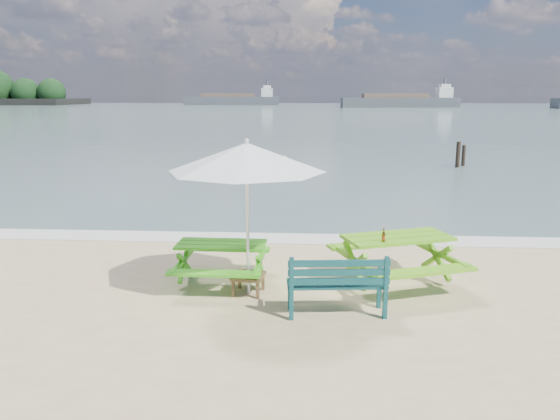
# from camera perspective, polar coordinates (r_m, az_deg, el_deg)

# --- Properties ---
(sea) EXTENTS (300.00, 300.00, 0.00)m
(sea) POSITION_cam_1_polar(r_m,az_deg,el_deg) (92.22, 3.47, 10.17)
(sea) COLOR slate
(sea) RESTS_ON ground
(foam_strip) EXTENTS (22.00, 0.90, 0.01)m
(foam_strip) POSITION_cam_1_polar(r_m,az_deg,el_deg) (12.20, 1.92, -3.00)
(foam_strip) COLOR silver
(foam_strip) RESTS_ON ground
(picnic_table_left) EXTENTS (1.52, 1.69, 0.71)m
(picnic_table_left) POSITION_cam_1_polar(r_m,az_deg,el_deg) (9.37, -6.10, -5.63)
(picnic_table_left) COLOR #3AA218
(picnic_table_left) RESTS_ON ground
(picnic_table_right) EXTENTS (2.35, 2.47, 0.85)m
(picnic_table_right) POSITION_cam_1_polar(r_m,az_deg,el_deg) (9.47, 12.09, -5.24)
(picnic_table_right) COLOR #5FA819
(picnic_table_right) RESTS_ON ground
(park_bench) EXTENTS (1.49, 0.63, 0.89)m
(park_bench) POSITION_cam_1_polar(r_m,az_deg,el_deg) (8.16, 5.92, -8.89)
(park_bench) COLOR #0F3C3F
(park_bench) RESTS_ON ground
(side_table) EXTENTS (0.55, 0.55, 0.32)m
(side_table) POSITION_cam_1_polar(r_m,az_deg,el_deg) (8.94, -3.33, -7.67)
(side_table) COLOR brown
(side_table) RESTS_ON ground
(patio_umbrella) EXTENTS (2.76, 2.76, 2.45)m
(patio_umbrella) POSITION_cam_1_polar(r_m,az_deg,el_deg) (8.46, -3.50, 5.53)
(patio_umbrella) COLOR silver
(patio_umbrella) RESTS_ON ground
(beer_bottle) EXTENTS (0.06, 0.06, 0.23)m
(beer_bottle) POSITION_cam_1_polar(r_m,az_deg,el_deg) (8.92, 10.76, -2.81)
(beer_bottle) COLOR brown
(beer_bottle) RESTS_ON picnic_table_right
(swimmer) EXTENTS (0.65, 0.50, 1.61)m
(swimmer) POSITION_cam_1_polar(r_m,az_deg,el_deg) (26.15, 0.41, 3.97)
(swimmer) COLOR tan
(swimmer) RESTS_ON ground
(mooring_pilings) EXTENTS (0.57, 0.77, 1.33)m
(mooring_pilings) POSITION_cam_1_polar(r_m,az_deg,el_deg) (25.26, 18.30, 5.25)
(mooring_pilings) COLOR black
(mooring_pilings) RESTS_ON ground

